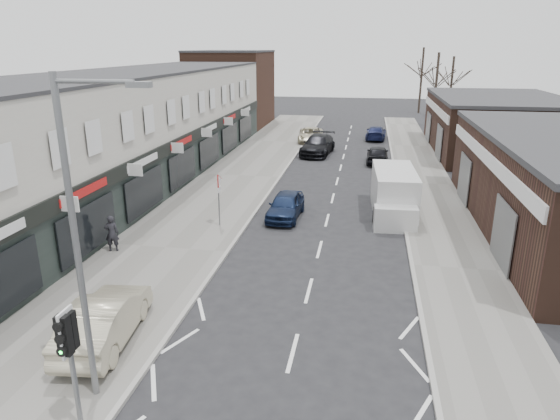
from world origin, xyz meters
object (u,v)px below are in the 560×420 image
at_px(white_van, 394,193).
at_px(parked_car_right_c, 376,133).
at_px(pedestrian, 112,233).
at_px(parked_car_right_b, 378,154).
at_px(warning_sign, 219,185).
at_px(parked_car_right_a, 392,178).
at_px(parked_car_left_a, 286,205).
at_px(traffic_light, 68,343).
at_px(parked_car_left_b, 318,145).
at_px(street_lamp, 81,229).
at_px(parked_car_left_c, 311,135).
at_px(sedan_on_pavement, 105,319).

relative_size(white_van, parked_car_right_c, 1.39).
xyz_separation_m(pedestrian, parked_car_right_b, (11.50, 20.05, -0.25)).
distance_m(warning_sign, parked_car_right_a, 12.31).
relative_size(white_van, parked_car_left_a, 1.56).
distance_m(traffic_light, parked_car_left_b, 32.67).
height_order(street_lamp, parked_car_right_a, street_lamp).
height_order(traffic_light, parked_car_left_c, traffic_light).
distance_m(parked_car_left_a, parked_car_right_b, 14.85).
xyz_separation_m(warning_sign, parked_car_right_c, (7.80, 26.58, -1.56)).
distance_m(traffic_light, sedan_on_pavement, 4.04).
relative_size(traffic_light, sedan_on_pavement, 0.70).
distance_m(sedan_on_pavement, parked_car_right_c, 37.99).
relative_size(sedan_on_pavement, parked_car_right_b, 1.10).
distance_m(street_lamp, parked_car_right_b, 30.00).
bearing_deg(sedan_on_pavement, parked_car_right_a, -122.11).
relative_size(warning_sign, parked_car_right_c, 0.61).
height_order(pedestrian, parked_car_left_b, pedestrian).
xyz_separation_m(white_van, pedestrian, (-12.22, -7.76, -0.18)).
bearing_deg(parked_car_left_c, white_van, -76.36).
bearing_deg(traffic_light, street_lamp, 95.88).
relative_size(pedestrian, parked_car_left_b, 0.30).
bearing_deg(parked_car_right_a, pedestrian, 40.03).
height_order(sedan_on_pavement, parked_car_left_c, sedan_on_pavement).
distance_m(pedestrian, parked_car_right_b, 23.12).
bearing_deg(parked_car_left_c, parked_car_right_a, -70.73).
bearing_deg(parked_car_right_c, warning_sign, 76.93).
xyz_separation_m(traffic_light, warning_sign, (-0.76, 14.02, -0.21)).
bearing_deg(parked_car_right_c, parked_car_left_c, 27.08).
bearing_deg(parked_car_left_a, pedestrian, -135.31).
xyz_separation_m(traffic_light, pedestrian, (-4.42, 10.02, -1.48)).
relative_size(parked_car_left_b, parked_car_right_a, 1.28).
xyz_separation_m(parked_car_left_b, parked_car_left_c, (-1.20, 5.37, -0.11)).
xyz_separation_m(warning_sign, white_van, (8.56, 3.76, -1.09)).
bearing_deg(white_van, parked_car_left_a, -165.69).
distance_m(traffic_light, white_van, 19.46).
distance_m(street_lamp, parked_car_left_c, 36.94).
relative_size(street_lamp, white_van, 1.30).
bearing_deg(parked_car_right_a, parked_car_right_c, -92.94).
bearing_deg(parked_car_left_b, parked_car_right_a, -54.15).
bearing_deg(street_lamp, parked_car_left_a, 81.09).
height_order(street_lamp, parked_car_left_c, street_lamp).
xyz_separation_m(warning_sign, parked_car_left_a, (2.96, 2.04, -1.53)).
height_order(parked_car_left_c, parked_car_right_a, parked_car_right_a).
relative_size(sedan_on_pavement, parked_car_left_a, 1.12).
xyz_separation_m(street_lamp, pedestrian, (-4.29, 8.80, -3.69)).
height_order(pedestrian, parked_car_right_b, pedestrian).
bearing_deg(white_van, parked_car_left_c, 105.80).
bearing_deg(parked_car_right_a, sedan_on_pavement, 58.83).
relative_size(sedan_on_pavement, parked_car_right_c, 1.00).
bearing_deg(parked_car_left_a, white_van, 19.49).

